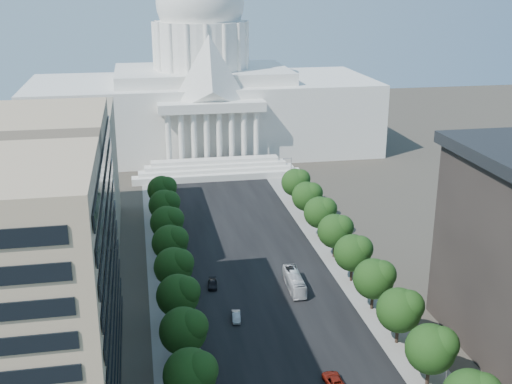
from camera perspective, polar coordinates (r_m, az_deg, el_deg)
road_asphalt at (r=145.70m, az=-0.60°, el=-5.36°), size 30.00×260.00×0.01m
sidewalk_left at (r=143.92m, az=-8.10°, el=-5.87°), size 8.00×260.00×0.02m
sidewalk_right at (r=149.88m, az=6.60°, el=-4.79°), size 8.00×260.00×0.02m
capitol at (r=230.65m, az=-4.77°, el=8.69°), size 120.00×56.00×73.00m
office_block_left_far at (r=150.03m, az=-19.68°, el=0.36°), size 38.00×52.00×30.00m
tree_l_c at (r=93.35m, az=-5.69°, el=-15.76°), size 7.79×7.60×9.97m
tree_l_d at (r=103.48m, az=-6.30°, el=-12.06°), size 7.79×7.60×9.97m
tree_l_e at (r=113.98m, az=-6.79°, el=-9.04°), size 7.79×7.60×9.97m
tree_l_f at (r=124.75m, az=-7.19°, el=-6.52°), size 7.79×7.60×9.97m
tree_l_g at (r=135.73m, az=-7.53°, el=-4.41°), size 7.79×7.60×9.97m
tree_l_h at (r=146.86m, az=-7.81°, el=-2.62°), size 7.79×7.60×9.97m
tree_l_i at (r=158.12m, az=-8.05°, el=-1.08°), size 7.79×7.60×9.97m
tree_l_j at (r=169.49m, az=-8.26°, el=0.25°), size 7.79×7.60×9.97m
tree_r_c at (r=101.96m, az=15.47°, el=-13.19°), size 7.79×7.60×9.97m
tree_r_d at (r=111.32m, az=12.80°, el=-10.11°), size 7.79×7.60×9.97m
tree_r_e at (r=121.14m, az=10.59°, el=-7.50°), size 7.79×7.60×9.97m
tree_r_f at (r=131.32m, az=8.74°, el=-5.28°), size 7.79×7.60×9.97m
tree_r_g at (r=141.79m, az=7.17°, el=-3.38°), size 7.79×7.60×9.97m
tree_r_h at (r=152.48m, az=5.82°, el=-1.74°), size 7.79×7.60×9.97m
tree_r_i at (r=163.36m, az=4.65°, el=-0.31°), size 7.79×7.60×9.97m
tree_r_j at (r=174.38m, az=3.63°, el=0.93°), size 7.79×7.60×9.97m
streetlight_b at (r=102.33m, az=16.45°, el=-13.58°), size 2.61×0.44×9.00m
streetlight_c at (r=122.11m, az=11.23°, el=-7.65°), size 2.61×0.44×9.00m
streetlight_d at (r=143.53m, az=7.61°, el=-3.39°), size 2.61×0.44×9.00m
streetlight_e at (r=165.96m, az=4.97°, el=-0.25°), size 2.61×0.44×9.00m
streetlight_f at (r=189.03m, az=2.97°, el=2.14°), size 2.61×0.44×9.00m
car_silver at (r=118.16m, az=-1.76°, el=-11.02°), size 1.94×4.34×1.38m
car_red at (r=102.13m, az=6.95°, el=-16.33°), size 2.90×5.73×1.55m
car_dark_b at (r=129.95m, az=-3.89°, el=-8.19°), size 2.28×4.58×1.28m
city_bus at (r=128.90m, az=3.43°, el=-7.95°), size 3.04×11.43×3.16m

